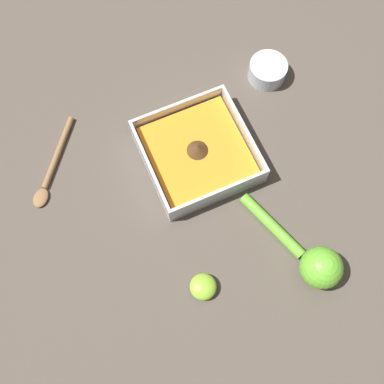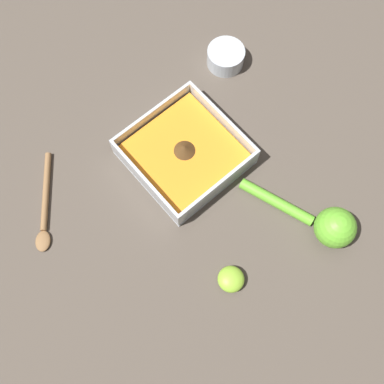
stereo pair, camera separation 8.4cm
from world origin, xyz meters
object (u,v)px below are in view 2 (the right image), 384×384
at_px(square_dish, 185,154).
at_px(lemon_squeezer, 327,224).
at_px(wooden_spoon, 45,207).
at_px(spice_bowl, 226,57).
at_px(lemon_half, 231,279).

distance_m(square_dish, lemon_squeezer, 0.30).
bearing_deg(wooden_spoon, spice_bowl, 130.39).
xyz_separation_m(spice_bowl, lemon_half, (-0.35, 0.31, -0.00)).
bearing_deg(square_dish, lemon_squeezer, -160.25).
bearing_deg(lemon_squeezer, lemon_half, -120.55).
distance_m(square_dish, lemon_half, 0.26).
xyz_separation_m(square_dish, lemon_half, (-0.24, 0.09, -0.01)).
xyz_separation_m(lemon_half, wooden_spoon, (0.33, 0.18, -0.01)).
bearing_deg(square_dish, lemon_half, 158.32).
bearing_deg(wooden_spoon, lemon_half, 65.68).
bearing_deg(lemon_half, wooden_spoon, 27.78).
xyz_separation_m(square_dish, lemon_squeezer, (-0.28, -0.10, 0.02)).
bearing_deg(spice_bowl, square_dish, 118.41).
height_order(spice_bowl, lemon_squeezer, lemon_squeezer).
height_order(spice_bowl, wooden_spoon, spice_bowl).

